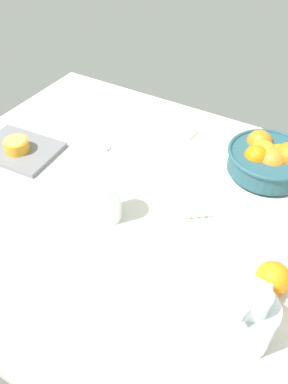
{
  "coord_description": "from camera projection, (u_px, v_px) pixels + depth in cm",
  "views": [
    {
      "loc": [
        38.62,
        -65.64,
        76.06
      ],
      "look_at": [
        1.73,
        -3.1,
        8.18
      ],
      "focal_mm": 36.41,
      "sensor_mm": 36.0,
      "label": 1
    }
  ],
  "objects": [
    {
      "name": "loose_orange_1",
      "position": [
        273.0,
        278.0,
        0.85
      ],
      "size": [
        7.67,
        7.67,
        7.67
      ],
      "primitive_type": "sphere",
      "color": "orange",
      "rests_on": "ground_plane"
    },
    {
      "name": "herb_sprig_0",
      "position": [
        200.0,
        217.0,
        1.04
      ],
      "size": [
        6.65,
        5.06,
        0.87
      ],
      "color": "#457238",
      "rests_on": "ground_plane"
    },
    {
      "name": "herb_sprig_1",
      "position": [
        194.0,
        136.0,
        1.31
      ],
      "size": [
        0.97,
        6.88,
        0.88
      ],
      "color": "#56933B",
      "rests_on": "ground_plane"
    },
    {
      "name": "spoon",
      "position": [
        106.0,
        155.0,
        1.23
      ],
      "size": [
        10.0,
        15.27,
        1.0
      ],
      "color": "silver",
      "rests_on": "ground_plane"
    },
    {
      "name": "orange_half_0",
      "position": [
        17.0,
        145.0,
        1.22
      ],
      "size": [
        7.68,
        7.68,
        3.97
      ],
      "color": "orange",
      "rests_on": "cutting_board"
    },
    {
      "name": "juice_pitcher",
      "position": [
        244.0,
        320.0,
        0.76
      ],
      "size": [
        12.13,
        15.88,
        15.94
      ],
      "color": "white",
      "rests_on": "ground_plane"
    },
    {
      "name": "fruit_bowl",
      "position": [
        269.0,
        159.0,
        1.14
      ],
      "size": [
        24.57,
        24.57,
        11.17
      ],
      "color": "#234C56",
      "rests_on": "ground_plane"
    },
    {
      "name": "ground_plane",
      "position": [
        144.0,
        209.0,
        1.09
      ],
      "size": [
        135.4,
        106.58,
        3.0
      ],
      "primitive_type": "cube",
      "color": "silver"
    },
    {
      "name": "juice_glass",
      "position": [
        106.0,
        202.0,
        1.01
      ],
      "size": [
        7.94,
        7.94,
        11.95
      ],
      "color": "white",
      "rests_on": "ground_plane"
    },
    {
      "name": "cutting_board",
      "position": [
        19.0,
        150.0,
        1.25
      ],
      "size": [
        25.97,
        20.03,
        1.54
      ],
      "primitive_type": "cube",
      "rotation": [
        0.0,
        0.0,
        0.08
      ],
      "color": "slate",
      "rests_on": "ground_plane"
    }
  ]
}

